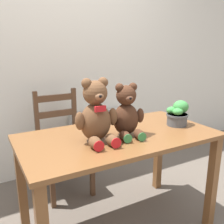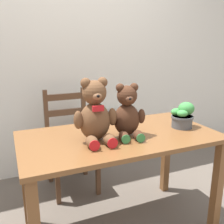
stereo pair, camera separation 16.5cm
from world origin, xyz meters
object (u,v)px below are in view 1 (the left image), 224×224
object	(u,v)px
wooden_chair_behind	(62,144)
teddy_bear_left	(96,115)
teddy_bear_right	(127,113)
potted_plant	(178,114)

from	to	relation	value
wooden_chair_behind	teddy_bear_left	xyz separation A→B (m)	(-0.01, -0.80, 0.49)
wooden_chair_behind	teddy_bear_left	bearing A→B (deg)	88.94
teddy_bear_right	potted_plant	distance (m)	0.47
wooden_chair_behind	potted_plant	xyz separation A→B (m)	(0.68, -0.80, 0.40)
teddy_bear_left	teddy_bear_right	distance (m)	0.23
wooden_chair_behind	teddy_bear_right	world-z (taller)	teddy_bear_right
teddy_bear_left	teddy_bear_right	world-z (taller)	teddy_bear_left
teddy_bear_left	potted_plant	world-z (taller)	teddy_bear_left
teddy_bear_right	potted_plant	world-z (taller)	teddy_bear_right
teddy_bear_left	teddy_bear_right	size ratio (longest dim) A/B	1.14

